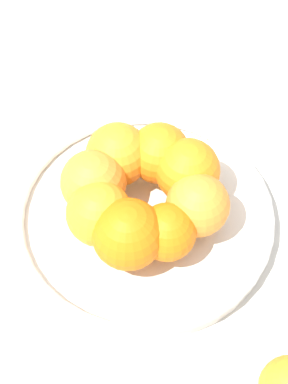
{
  "coord_description": "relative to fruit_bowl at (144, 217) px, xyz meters",
  "views": [
    {
      "loc": [
        -0.28,
        -0.32,
        0.67
      ],
      "look_at": [
        0.0,
        0.0,
        0.07
      ],
      "focal_mm": 60.0,
      "sensor_mm": 36.0,
      "label": 1
    }
  ],
  "objects": [
    {
      "name": "ground_plane",
      "position": [
        0.0,
        0.0,
        -0.02
      ],
      "size": [
        4.0,
        4.0,
        0.0
      ],
      "primitive_type": "plane",
      "color": "beige"
    },
    {
      "name": "fruit_bowl",
      "position": [
        0.0,
        0.0,
        0.0
      ],
      "size": [
        0.31,
        0.31,
        0.03
      ],
      "color": "silver",
      "rests_on": "ground_plane"
    },
    {
      "name": "orange_pile",
      "position": [
        -0.0,
        0.0,
        0.05
      ],
      "size": [
        0.19,
        0.19,
        0.08
      ],
      "color": "orange",
      "rests_on": "fruit_bowl"
    }
  ]
}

